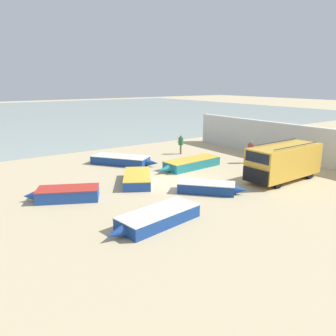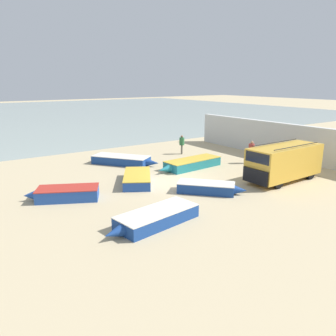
{
  "view_description": "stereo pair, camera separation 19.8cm",
  "coord_description": "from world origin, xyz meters",
  "views": [
    {
      "loc": [
        -11.47,
        -15.57,
        5.99
      ],
      "look_at": [
        -0.58,
        -0.09,
        1.0
      ],
      "focal_mm": 35.0,
      "sensor_mm": 36.0,
      "label": 1
    },
    {
      "loc": [
        -11.3,
        -15.68,
        5.99
      ],
      "look_at": [
        -0.58,
        -0.09,
        1.0
      ],
      "focal_mm": 35.0,
      "sensor_mm": 36.0,
      "label": 2
    }
  ],
  "objects": [
    {
      "name": "ground_plane",
      "position": [
        0.0,
        0.0,
        0.0
      ],
      "size": [
        200.0,
        200.0,
        0.0
      ],
      "primitive_type": "plane",
      "color": "tan"
    },
    {
      "name": "sea_water",
      "position": [
        0.0,
        52.0,
        0.0
      ],
      "size": [
        120.0,
        80.0,
        0.01
      ],
      "primitive_type": "cube",
      "color": "#99A89E",
      "rests_on": "ground_plane"
    },
    {
      "name": "harbor_wall",
      "position": [
        11.05,
        1.0,
        1.41
      ],
      "size": [
        0.5,
        17.65,
        2.81
      ],
      "primitive_type": "cube",
      "color": "silver",
      "rests_on": "ground_plane"
    },
    {
      "name": "parked_van",
      "position": [
        5.77,
        -3.56,
        1.21
      ],
      "size": [
        5.41,
        2.03,
        2.33
      ],
      "rotation": [
        0.0,
        0.0,
        3.16
      ],
      "color": "gold",
      "rests_on": "ground_plane"
    },
    {
      "name": "fishing_rowboat_0",
      "position": [
        -4.33,
        -4.54,
        0.3
      ],
      "size": [
        4.69,
        2.07,
        0.59
      ],
      "rotation": [
        0.0,
        0.0,
        3.3
      ],
      "color": "navy",
      "rests_on": "ground_plane"
    },
    {
      "name": "fishing_rowboat_1",
      "position": [
        2.92,
        2.1,
        0.32
      ],
      "size": [
        5.29,
        1.86,
        0.64
      ],
      "rotation": [
        0.0,
        0.0,
        3.22
      ],
      "color": "#1E757F",
      "rests_on": "ground_plane"
    },
    {
      "name": "fishing_rowboat_2",
      "position": [
        -6.55,
        0.74,
        0.32
      ],
      "size": [
        3.85,
        2.67,
        0.65
      ],
      "rotation": [
        0.0,
        0.0,
        2.68
      ],
      "color": "#234CA3",
      "rests_on": "ground_plane"
    },
    {
      "name": "fishing_rowboat_3",
      "position": [
        -0.55,
        5.91,
        0.31
      ],
      "size": [
        3.92,
        4.8,
        0.62
      ],
      "rotation": [
        0.0,
        0.0,
        5.35
      ],
      "color": "navy",
      "rests_on": "ground_plane"
    },
    {
      "name": "fishing_rowboat_4",
      "position": [
        0.38,
        -2.68,
        0.29
      ],
      "size": [
        3.21,
        3.38,
        0.57
      ],
      "rotation": [
        0.0,
        0.0,
        5.46
      ],
      "color": "navy",
      "rests_on": "ground_plane"
    },
    {
      "name": "fishing_rowboat_5",
      "position": [
        -1.94,
        1.26,
        0.29
      ],
      "size": [
        3.15,
        4.21,
        0.58
      ],
      "rotation": [
        0.0,
        0.0,
        1.04
      ],
      "color": "#234CA3",
      "rests_on": "ground_plane"
    },
    {
      "name": "fisherman_0",
      "position": [
        7.58,
        0.66,
        1.02
      ],
      "size": [
        0.45,
        0.45,
        1.71
      ],
      "rotation": [
        0.0,
        0.0,
        0.11
      ],
      "color": "#38383D",
      "rests_on": "ground_plane"
    },
    {
      "name": "fisherman_1",
      "position": [
        5.23,
        6.28,
        0.97
      ],
      "size": [
        0.43,
        0.43,
        1.62
      ],
      "rotation": [
        0.0,
        0.0,
        5.57
      ],
      "color": "#5B564C",
      "rests_on": "ground_plane"
    }
  ]
}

